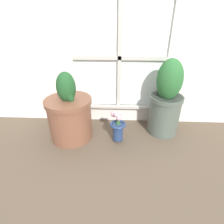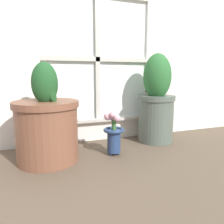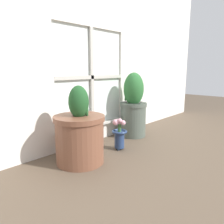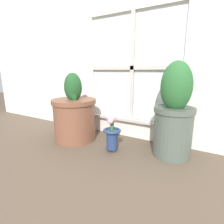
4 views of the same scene
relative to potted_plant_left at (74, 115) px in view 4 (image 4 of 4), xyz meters
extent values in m
plane|color=brown|center=(0.44, -0.23, -0.24)|extent=(10.00, 10.00, 0.00)
cube|color=silver|center=(-0.88, 0.34, 1.01)|extent=(1.75, 0.05, 2.50)
cube|color=silver|center=(0.44, 0.34, -0.15)|extent=(0.89, 0.05, 0.19)
cube|color=white|center=(0.44, 0.36, 0.43)|extent=(0.89, 0.02, 0.97)
cube|color=#BCB7AD|center=(0.44, 0.33, 0.43)|extent=(0.04, 0.02, 0.97)
cube|color=#BCB7AD|center=(0.44, 0.33, 0.43)|extent=(0.89, 0.02, 0.04)
cube|color=#BCB7AD|center=(0.44, 0.30, -0.06)|extent=(0.95, 0.06, 0.02)
cylinder|color=brown|center=(0.00, 0.00, -0.05)|extent=(0.39, 0.39, 0.39)
cylinder|color=brown|center=(0.00, 0.00, 0.13)|extent=(0.41, 0.41, 0.04)
cylinder|color=#38281E|center=(0.00, 0.00, 0.14)|extent=(0.36, 0.36, 0.01)
ellipsoid|color=#1E4C23|center=(0.00, 0.00, 0.26)|extent=(0.16, 0.16, 0.26)
ellipsoid|color=#1E4C23|center=(0.03, -0.05, 0.21)|extent=(0.10, 0.08, 0.16)
cylinder|color=#4C564C|center=(0.88, 0.13, -0.05)|extent=(0.28, 0.28, 0.38)
cylinder|color=#4C564C|center=(0.88, 0.13, 0.12)|extent=(0.30, 0.30, 0.04)
cylinder|color=#38281E|center=(0.88, 0.13, 0.14)|extent=(0.26, 0.26, 0.01)
ellipsoid|color=#28602D|center=(0.88, 0.13, 0.29)|extent=(0.22, 0.22, 0.36)
ellipsoid|color=#28602D|center=(0.86, 0.21, 0.22)|extent=(0.13, 0.06, 0.16)
sphere|color=navy|center=(0.44, -0.01, -0.23)|extent=(0.02, 0.02, 0.02)
sphere|color=navy|center=(0.41, -0.06, -0.23)|extent=(0.02, 0.02, 0.02)
sphere|color=navy|center=(0.47, -0.06, -0.23)|extent=(0.02, 0.02, 0.02)
cylinder|color=navy|center=(0.44, -0.05, -0.15)|extent=(0.09, 0.09, 0.16)
torus|color=navy|center=(0.44, -0.05, -0.07)|extent=(0.15, 0.15, 0.02)
cylinder|color=#386633|center=(0.44, -0.05, -0.02)|extent=(0.03, 0.03, 0.09)
sphere|color=#DB9EAD|center=(0.44, -0.05, 0.03)|extent=(0.05, 0.05, 0.05)
sphere|color=#DB9EAD|center=(0.44, -0.03, 0.02)|extent=(0.06, 0.06, 0.06)
sphere|color=#DB9EAD|center=(0.40, -0.03, 0.03)|extent=(0.05, 0.05, 0.05)
sphere|color=#DB9EAD|center=(0.42, -0.07, 0.05)|extent=(0.04, 0.04, 0.04)
sphere|color=#DB9EAD|center=(0.45, -0.08, 0.02)|extent=(0.05, 0.05, 0.05)
camera|label=1|loc=(0.45, -1.35, 0.78)|focal=28.00mm
camera|label=2|loc=(-0.08, -1.41, 0.31)|focal=35.00mm
camera|label=3|loc=(-1.07, -1.34, 0.51)|focal=35.00mm
camera|label=4|loc=(1.11, -1.21, 0.40)|focal=28.00mm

